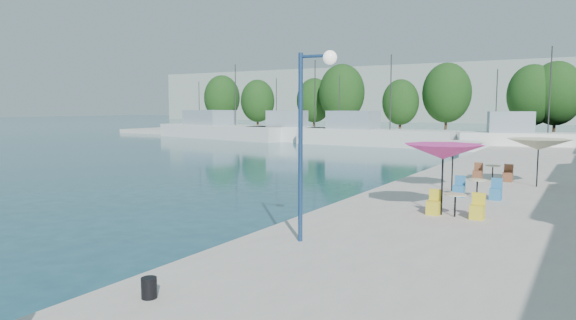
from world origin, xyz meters
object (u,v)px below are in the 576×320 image
Objects in this scene: trawler_02 at (301,133)px; umbrella_cream at (539,144)px; trawler_04 at (528,140)px; umbrella_pink at (443,152)px; trawler_03 at (371,136)px; street_lamp at (312,111)px; trawler_01 at (222,130)px; bollard at (149,288)px; umbrella_white at (453,148)px.

umbrella_cream is (28.76, -29.01, 1.45)m from trawler_02.
trawler_04 is 5.13× the size of umbrella_pink.
street_lamp is (14.88, -41.41, 3.02)m from trawler_03.
trawler_01 is 4.48× the size of street_lamp.
trawler_01 is 54.85m from umbrella_pink.
bollard is (23.85, -47.89, -0.27)m from trawler_02.
trawler_01 is at bearing 139.41° from umbrella_white.
umbrella_pink is 1.02× the size of umbrella_white.
bollard is at bearing -42.06° from trawler_01.
trawler_03 is at bearing 124.59° from umbrella_cream.
street_lamp is at bearing -69.96° from trawler_03.
trawler_04 is at bearing 87.94° from bollard.
bollard is (-0.71, -5.13, -3.29)m from street_lamp.
trawler_02 is at bearing 162.06° from trawler_04.
trawler_03 is at bearing 115.16° from umbrella_pink.
street_lamp is (-1.18, -10.57, 1.61)m from umbrella_white.
umbrella_cream is 0.55× the size of street_lamp.
trawler_02 is 0.87× the size of trawler_03.
street_lamp reaches higher than bollard.
bollard is (-4.91, -18.88, -1.72)m from umbrella_cream.
umbrella_white is at bearing 75.59° from street_lamp.
umbrella_pink is at bearing -60.08° from trawler_02.
trawler_01 is 8.15× the size of umbrella_cream.
trawler_01 and trawler_04 have the same top height.
trawler_02 is 25.56m from trawler_04.
umbrella_pink is at bearing -80.31° from umbrella_white.
street_lamp is at bearing -38.41° from trawler_01.
trawler_02 is at bearing 7.63° from trawler_01.
umbrella_white is (16.05, -30.84, 1.41)m from trawler_03.
trawler_04 reaches higher than umbrella_cream.
umbrella_cream is (41.47, -29.76, 1.46)m from trawler_01.
street_lamp is (37.27, -43.51, 3.02)m from trawler_01.
umbrella_pink reaches higher than umbrella_white.
umbrella_white is (25.74, -32.19, 1.41)m from trawler_02.
trawler_01 is 50.65m from umbrella_white.
trawler_03 is 33.64m from umbrella_cream.
umbrella_pink is 5.88m from street_lamp.
trawler_02 is at bearing 172.35° from trawler_03.
trawler_03 is 15.84m from trawler_04.
trawler_01 is 38.29m from trawler_04.
bollard is at bearing -104.87° from umbrella_pink.
trawler_01 is at bearing 126.93° from bollard.
trawler_02 is 53.50m from bollard.
street_lamp is (-2.07, -5.34, 1.36)m from umbrella_pink.
umbrella_white is (0.21, -30.86, 1.41)m from trawler_04.
umbrella_cream is at bearing -50.76° from trawler_02.
trawler_02 is 37.78× the size of bollard.
trawler_02 is 1.11× the size of trawler_04.
umbrella_pink is 5.31m from umbrella_white.
bollard is (-1.67, -46.56, -0.27)m from trawler_04.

